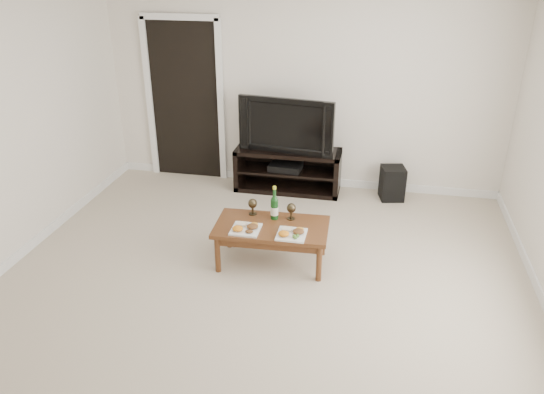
{
  "coord_description": "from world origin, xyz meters",
  "views": [
    {
      "loc": [
        0.93,
        -3.69,
        2.85
      ],
      "look_at": [
        0.01,
        0.78,
        0.7
      ],
      "focal_mm": 35.0,
      "sensor_mm": 36.0,
      "label": 1
    }
  ],
  "objects": [
    {
      "name": "plate_right",
      "position": [
        0.24,
        0.57,
        0.45
      ],
      "size": [
        0.27,
        0.27,
        0.07
      ],
      "primitive_type": "cube",
      "color": "white",
      "rests_on": "coffee_table"
    },
    {
      "name": "subwoofer",
      "position": [
        1.18,
        2.49,
        0.21
      ],
      "size": [
        0.33,
        0.33,
        0.42
      ],
      "primitive_type": "cube",
      "rotation": [
        0.0,
        0.0,
        0.21
      ],
      "color": "black",
      "rests_on": "ground"
    },
    {
      "name": "goblet_left",
      "position": [
        -0.22,
        0.92,
        0.51
      ],
      "size": [
        0.09,
        0.09,
        0.17
      ],
      "primitive_type": null,
      "color": "#3A301F",
      "rests_on": "coffee_table"
    },
    {
      "name": "wine_bottle",
      "position": [
        0.01,
        0.87,
        0.59
      ],
      "size": [
        0.07,
        0.07,
        0.35
      ],
      "primitive_type": "cylinder",
      "color": "#103D14",
      "rests_on": "coffee_table"
    },
    {
      "name": "doorway",
      "position": [
        -1.55,
        2.73,
        1.02
      ],
      "size": [
        0.9,
        0.02,
        2.05
      ],
      "primitive_type": "cube",
      "color": "black",
      "rests_on": "ground"
    },
    {
      "name": "goblet_right",
      "position": [
        0.18,
        0.9,
        0.51
      ],
      "size": [
        0.09,
        0.09,
        0.17
      ],
      "primitive_type": null,
      "color": "#3A301F",
      "rests_on": "coffee_table"
    },
    {
      "name": "television",
      "position": [
        -0.14,
        2.5,
        0.89
      ],
      "size": [
        1.21,
        0.31,
        0.69
      ],
      "primitive_type": "imported",
      "rotation": [
        0.0,
        0.0,
        -0.13
      ],
      "color": "black",
      "rests_on": "media_console"
    },
    {
      "name": "floor",
      "position": [
        0.0,
        0.0,
        0.0
      ],
      "size": [
        5.5,
        5.5,
        0.0
      ],
      "primitive_type": "plane",
      "color": "beige",
      "rests_on": "ground"
    },
    {
      "name": "av_receiver",
      "position": [
        -0.16,
        2.48,
        0.33
      ],
      "size": [
        0.42,
        0.33,
        0.08
      ],
      "primitive_type": "cube",
      "rotation": [
        0.0,
        0.0,
        -0.07
      ],
      "color": "black",
      "rests_on": "media_console"
    },
    {
      "name": "media_console",
      "position": [
        -0.14,
        2.5,
        0.28
      ],
      "size": [
        1.33,
        0.45,
        0.55
      ],
      "primitive_type": "cube",
      "color": "black",
      "rests_on": "ground"
    },
    {
      "name": "plate_left",
      "position": [
        -0.2,
        0.58,
        0.45
      ],
      "size": [
        0.27,
        0.27,
        0.07
      ],
      "primitive_type": "cube",
      "color": "white",
      "rests_on": "coffee_table"
    },
    {
      "name": "coffee_table",
      "position": [
        0.02,
        0.73,
        0.21
      ],
      "size": [
        1.12,
        0.64,
        0.42
      ],
      "primitive_type": "cube",
      "rotation": [
        0.0,
        0.0,
        0.04
      ],
      "color": "#5B3319",
      "rests_on": "ground"
    },
    {
      "name": "back_wall",
      "position": [
        0.0,
        2.77,
        1.3
      ],
      "size": [
        5.0,
        0.04,
        2.6
      ],
      "primitive_type": "cube",
      "color": "silver",
      "rests_on": "ground"
    }
  ]
}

